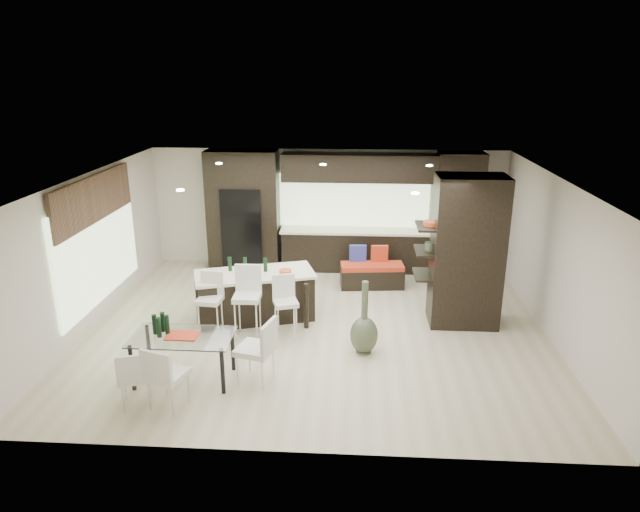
# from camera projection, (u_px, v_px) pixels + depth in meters

# --- Properties ---
(ground) EXTENTS (8.00, 8.00, 0.00)m
(ground) POSITION_uv_depth(u_px,v_px,m) (318.00, 327.00, 10.21)
(ground) COLOR #C1B594
(ground) RESTS_ON ground
(back_wall) EXTENTS (8.00, 0.02, 2.70)m
(back_wall) POSITION_uv_depth(u_px,v_px,m) (328.00, 208.00, 13.10)
(back_wall) COLOR beige
(back_wall) RESTS_ON ground
(left_wall) EXTENTS (0.02, 7.00, 2.70)m
(left_wall) POSITION_uv_depth(u_px,v_px,m) (91.00, 251.00, 10.03)
(left_wall) COLOR beige
(left_wall) RESTS_ON ground
(right_wall) EXTENTS (0.02, 7.00, 2.70)m
(right_wall) POSITION_uv_depth(u_px,v_px,m) (556.00, 261.00, 9.55)
(right_wall) COLOR beige
(right_wall) RESTS_ON ground
(ceiling) EXTENTS (8.00, 7.00, 0.02)m
(ceiling) POSITION_uv_depth(u_px,v_px,m) (318.00, 178.00, 9.36)
(ceiling) COLOR white
(ceiling) RESTS_ON ground
(window_left) EXTENTS (0.04, 3.20, 1.90)m
(window_left) POSITION_uv_depth(u_px,v_px,m) (98.00, 248.00, 10.21)
(window_left) COLOR #B2D199
(window_left) RESTS_ON left_wall
(window_back) EXTENTS (3.40, 0.04, 1.20)m
(window_back) POSITION_uv_depth(u_px,v_px,m) (354.00, 200.00, 12.96)
(window_back) COLOR #B2D199
(window_back) RESTS_ON back_wall
(stone_accent) EXTENTS (0.08, 3.00, 0.80)m
(stone_accent) POSITION_uv_depth(u_px,v_px,m) (94.00, 199.00, 9.93)
(stone_accent) COLOR brown
(stone_accent) RESTS_ON left_wall
(ceiling_spots) EXTENTS (4.00, 3.00, 0.02)m
(ceiling_spots) POSITION_uv_depth(u_px,v_px,m) (319.00, 176.00, 9.60)
(ceiling_spots) COLOR white
(ceiling_spots) RESTS_ON ceiling
(back_cabinetry) EXTENTS (6.80, 0.68, 2.70)m
(back_cabinetry) POSITION_uv_depth(u_px,v_px,m) (349.00, 212.00, 12.76)
(back_cabinetry) COLOR black
(back_cabinetry) RESTS_ON ground
(refrigerator) EXTENTS (0.90, 0.68, 1.90)m
(refrigerator) POSITION_uv_depth(u_px,v_px,m) (244.00, 228.00, 12.98)
(refrigerator) COLOR black
(refrigerator) RESTS_ON ground
(partition_column) EXTENTS (1.20, 0.80, 2.70)m
(partition_column) POSITION_uv_depth(u_px,v_px,m) (467.00, 252.00, 10.01)
(partition_column) COLOR black
(partition_column) RESTS_ON ground
(kitchen_island) EXTENTS (2.30, 1.51, 0.89)m
(kitchen_island) POSITION_uv_depth(u_px,v_px,m) (255.00, 296.00, 10.46)
(kitchen_island) COLOR black
(kitchen_island) RESTS_ON ground
(stool_left) EXTENTS (0.44, 0.44, 0.91)m
(stool_left) POSITION_uv_depth(u_px,v_px,m) (210.00, 311.00, 9.78)
(stool_left) COLOR silver
(stool_left) RESTS_ON ground
(stool_mid) EXTENTS (0.46, 0.46, 1.01)m
(stool_mid) POSITION_uv_depth(u_px,v_px,m) (248.00, 310.00, 9.70)
(stool_mid) COLOR silver
(stool_mid) RESTS_ON ground
(stool_right) EXTENTS (0.49, 0.49, 0.88)m
(stool_right) POSITION_uv_depth(u_px,v_px,m) (286.00, 314.00, 9.71)
(stool_right) COLOR silver
(stool_right) RESTS_ON ground
(bench) EXTENTS (1.36, 0.64, 0.51)m
(bench) POSITION_uv_depth(u_px,v_px,m) (372.00, 275.00, 12.03)
(bench) COLOR black
(bench) RESTS_ON ground
(floor_vase) EXTENTS (0.47, 0.47, 1.24)m
(floor_vase) POSITION_uv_depth(u_px,v_px,m) (364.00, 318.00, 9.13)
(floor_vase) COLOR #404C36
(floor_vase) RESTS_ON ground
(dining_table) EXTENTS (1.48, 0.84, 0.71)m
(dining_table) POSITION_uv_depth(u_px,v_px,m) (184.00, 358.00, 8.40)
(dining_table) COLOR white
(dining_table) RESTS_ON ground
(chair_near) EXTENTS (0.60, 0.60, 0.87)m
(chair_near) POSITION_uv_depth(u_px,v_px,m) (168.00, 379.00, 7.69)
(chair_near) COLOR silver
(chair_near) RESTS_ON ground
(chair_far) EXTENTS (0.54, 0.54, 0.79)m
(chair_far) POSITION_uv_depth(u_px,v_px,m) (135.00, 379.00, 7.75)
(chair_far) COLOR silver
(chair_far) RESTS_ON ground
(chair_end) EXTENTS (0.62, 0.62, 0.92)m
(chair_end) POSITION_uv_depth(u_px,v_px,m) (255.00, 354.00, 8.30)
(chair_end) COLOR silver
(chair_end) RESTS_ON ground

